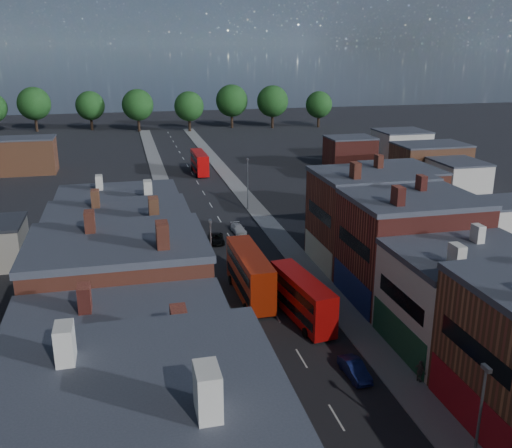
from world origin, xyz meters
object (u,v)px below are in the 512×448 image
car_3 (238,229)px  ped_3 (420,371)px  bus_1 (302,297)px  car_2 (217,239)px  bus_2 (200,162)px  bus_0 (250,273)px  car_1 (355,369)px

car_3 → ped_3: ped_3 is taller
bus_1 → car_3: 26.76m
car_2 → car_3: 4.97m
ped_3 → bus_1: bearing=5.2°
car_3 → ped_3: bearing=-85.5°
bus_1 → bus_2: bus_2 is taller
car_2 → car_3: bearing=48.6°
bus_2 → bus_0: bearing=-93.4°
car_2 → ped_3: size_ratio=2.32×
bus_0 → car_1: 16.98m
bus_0 → car_2: bus_0 is taller
bus_0 → bus_2: bearing=86.1°
car_1 → bus_1: bearing=93.2°
car_1 → car_2: 33.75m
bus_0 → car_3: size_ratio=2.93×
car_1 → ped_3: (4.49, -1.95, 0.37)m
bus_0 → car_3: bearing=80.6°
bus_2 → car_3: 38.24m
bus_0 → car_1: (4.71, -16.20, -1.95)m
car_3 → ped_3: size_ratio=2.16×
bus_2 → car_1: 75.00m
car_1 → car_2: size_ratio=0.94×
bus_0 → bus_1: bus_0 is taller
bus_1 → bus_2: (-0.59, 64.90, 0.00)m
car_3 → ped_3: 39.20m
bus_2 → car_1: size_ratio=2.60×
bus_1 → car_1: size_ratio=2.65×
car_2 → bus_0: bearing=-83.1°
bus_1 → ped_3: (5.61, -12.01, -1.31)m
bus_0 → car_3: (3.01, 20.56, -2.03)m
bus_2 → ped_3: (6.20, -76.91, -1.31)m
bus_2 → car_2: 41.82m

